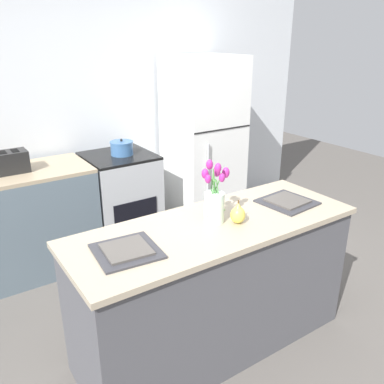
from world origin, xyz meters
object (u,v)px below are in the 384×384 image
(plate_setting_right, at_px, (287,201))
(cooking_pot, at_px, (122,148))
(plate_setting_left, at_px, (127,250))
(toaster, at_px, (10,162))
(refrigerator, at_px, (203,144))
(stove_range, at_px, (122,201))
(pear_figurine, at_px, (238,214))
(flower_vase, at_px, (214,201))

(plate_setting_right, relative_size, cooking_pot, 1.68)
(plate_setting_left, relative_size, plate_setting_right, 1.00)
(plate_setting_left, bearing_deg, toaster, 97.91)
(refrigerator, xyz_separation_m, toaster, (-1.86, 0.01, 0.12))
(plate_setting_right, bearing_deg, stove_range, 106.77)
(stove_range, height_order, cooking_pot, cooking_pot)
(pear_figurine, bearing_deg, refrigerator, 60.70)
(stove_range, bearing_deg, plate_setting_left, -113.04)
(pear_figurine, height_order, plate_setting_left, pear_figurine)
(pear_figurine, bearing_deg, stove_range, 90.49)
(plate_setting_right, bearing_deg, cooking_pot, 106.01)
(toaster, bearing_deg, flower_vase, -62.61)
(cooking_pot, bearing_deg, refrigerator, 1.18)
(stove_range, distance_m, plate_setting_left, 1.81)
(refrigerator, distance_m, toaster, 1.87)
(flower_vase, bearing_deg, plate_setting_left, -176.02)
(toaster, bearing_deg, plate_setting_left, -82.09)
(pear_figurine, bearing_deg, cooking_pot, 89.50)
(refrigerator, bearing_deg, flower_vase, -123.50)
(pear_figurine, distance_m, cooking_pot, 1.65)
(toaster, bearing_deg, refrigerator, -0.27)
(pear_figurine, distance_m, toaster, 1.92)
(toaster, bearing_deg, pear_figurine, -61.06)
(refrigerator, bearing_deg, plate_setting_left, -135.37)
(flower_vase, distance_m, plate_setting_right, 0.59)
(pear_figurine, relative_size, cooking_pot, 0.71)
(stove_range, bearing_deg, toaster, 179.40)
(refrigerator, bearing_deg, pear_figurine, -119.30)
(pear_figurine, xyz_separation_m, plate_setting_left, (-0.70, 0.05, -0.05))
(refrigerator, distance_m, cooking_pot, 0.93)
(flower_vase, relative_size, cooking_pot, 1.83)
(plate_setting_left, bearing_deg, flower_vase, 3.98)
(refrigerator, xyz_separation_m, flower_vase, (-1.04, -1.57, 0.15))
(flower_vase, relative_size, plate_setting_right, 1.09)
(flower_vase, xyz_separation_m, plate_setting_right, (0.58, -0.04, -0.13))
(refrigerator, relative_size, cooking_pot, 8.44)
(plate_setting_left, bearing_deg, stove_range, 66.96)
(flower_vase, relative_size, toaster, 1.35)
(pear_figurine, height_order, cooking_pot, cooking_pot)
(flower_vase, height_order, cooking_pot, flower_vase)
(refrigerator, xyz_separation_m, plate_setting_right, (-0.46, -1.62, 0.02))
(stove_range, distance_m, plate_setting_right, 1.74)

